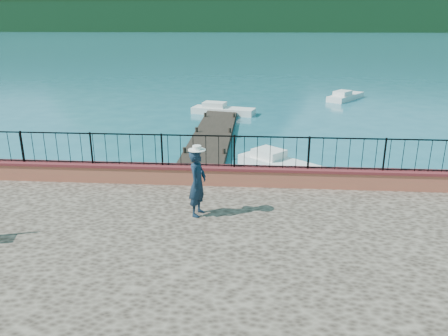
# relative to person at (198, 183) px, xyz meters

# --- Properties ---
(ground) EXTENTS (2000.00, 2000.00, 0.00)m
(ground) POSITION_rel_person_xyz_m (1.11, -1.44, -2.07)
(ground) COLOR #19596B
(ground) RESTS_ON ground
(parapet) EXTENTS (28.00, 0.46, 0.58)m
(parapet) POSITION_rel_person_xyz_m (1.11, 2.26, -0.58)
(parapet) COLOR #A7573C
(parapet) RESTS_ON promenade
(railing) EXTENTS (27.00, 0.05, 0.95)m
(railing) POSITION_rel_person_xyz_m (1.11, 2.26, 0.19)
(railing) COLOR black
(railing) RESTS_ON parapet
(dock) EXTENTS (2.00, 16.00, 0.30)m
(dock) POSITION_rel_person_xyz_m (-0.89, 10.56, -1.92)
(dock) COLOR #2D231C
(dock) RESTS_ON ground
(far_forest) EXTENTS (900.00, 60.00, 18.00)m
(far_forest) POSITION_rel_person_xyz_m (1.11, 298.56, 6.93)
(far_forest) COLOR black
(far_forest) RESTS_ON ground
(foothills) EXTENTS (900.00, 120.00, 44.00)m
(foothills) POSITION_rel_person_xyz_m (1.11, 358.56, 19.93)
(foothills) COLOR black
(foothills) RESTS_ON ground
(companion_hill) EXTENTS (448.00, 384.00, 180.00)m
(companion_hill) POSITION_rel_person_xyz_m (221.11, 558.56, -2.07)
(companion_hill) COLOR #142D23
(companion_hill) RESTS_ON ground
(person) EXTENTS (0.55, 0.71, 1.73)m
(person) POSITION_rel_person_xyz_m (0.00, 0.00, 0.00)
(person) COLOR #112234
(person) RESTS_ON promenade
(hat) EXTENTS (0.44, 0.44, 0.12)m
(hat) POSITION_rel_person_xyz_m (0.00, 0.00, 0.93)
(hat) COLOR white
(hat) RESTS_ON person
(boat_0) EXTENTS (4.10, 2.86, 0.80)m
(boat_0) POSITION_rel_person_xyz_m (-1.98, 5.11, -1.67)
(boat_0) COLOR silver
(boat_0) RESTS_ON ground
(boat_1) EXTENTS (3.48, 3.31, 0.80)m
(boat_1) POSITION_rel_person_xyz_m (2.40, 7.39, -1.67)
(boat_1) COLOR white
(boat_1) RESTS_ON ground
(boat_4) EXTENTS (4.44, 2.27, 0.80)m
(boat_4) POSITION_rel_person_xyz_m (-0.84, 19.01, -1.67)
(boat_4) COLOR silver
(boat_4) RESTS_ON ground
(boat_5) EXTENTS (3.52, 4.26, 0.80)m
(boat_5) POSITION_rel_person_xyz_m (8.55, 25.57, -1.67)
(boat_5) COLOR silver
(boat_5) RESTS_ON ground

